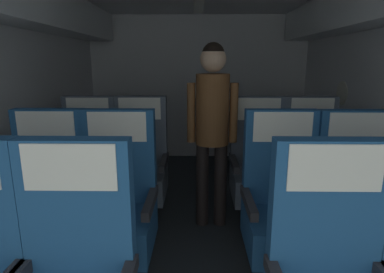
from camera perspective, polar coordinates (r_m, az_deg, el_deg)
ground at (r=2.70m, az=1.22°, el=-19.42°), size 3.46×5.47×0.02m
fuselage_shell at (r=2.52m, az=1.39°, el=15.79°), size 3.34×5.12×2.17m
seat_b_left_window at (r=2.41m, az=-24.56°, el=-11.61°), size 0.51×0.52×1.14m
seat_b_left_aisle at (r=2.24m, az=-13.20°, el=-12.65°), size 0.51×0.52×1.14m
seat_b_right_aisle at (r=2.41m, az=27.42°, el=-11.90°), size 0.51×0.52×1.14m
seat_b_right_window at (r=2.25m, az=15.78°, el=-12.58°), size 0.51×0.52×1.14m
seat_c_left_window at (r=3.10m, az=-18.12°, el=-5.54°), size 0.51×0.52×1.14m
seat_c_left_aisle at (r=2.99m, az=-9.35°, el=-5.69°), size 0.51×0.52×1.14m
seat_c_right_aisle at (r=3.13m, az=20.61°, el=-5.56°), size 0.51×0.52×1.14m
seat_c_right_window at (r=2.98m, az=11.82°, el=-5.87°), size 0.51×0.52×1.14m
flight_attendant at (r=2.70m, az=3.67°, el=3.47°), size 0.43×0.28×1.60m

